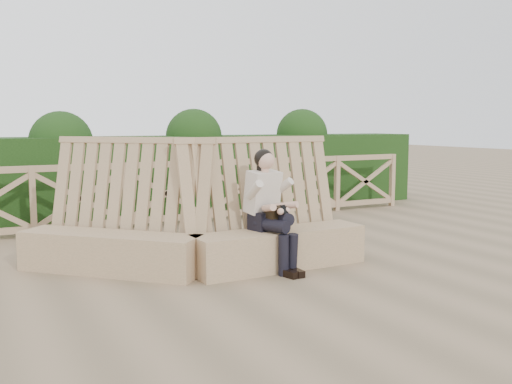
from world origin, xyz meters
name	(u,v)px	position (x,y,z in m)	size (l,w,h in m)	color
ground	(263,271)	(0.00, 0.00, 0.00)	(60.00, 60.00, 0.00)	brown
bench	(196,235)	(-0.64, 0.52, 0.40)	(3.91, 2.13, 1.60)	olive
woman	(270,205)	(0.13, 0.10, 0.77)	(0.47, 0.89, 1.44)	black
guardrail	(166,193)	(0.00, 3.50, 0.55)	(10.10, 0.09, 1.10)	#957A56
hedge	(145,176)	(0.00, 4.70, 0.75)	(12.00, 1.20, 1.50)	black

